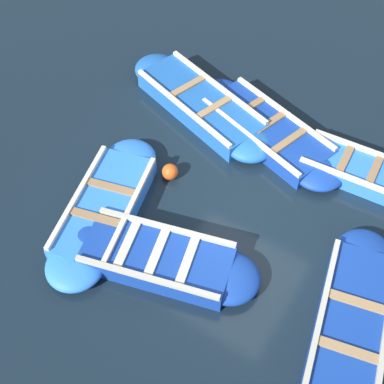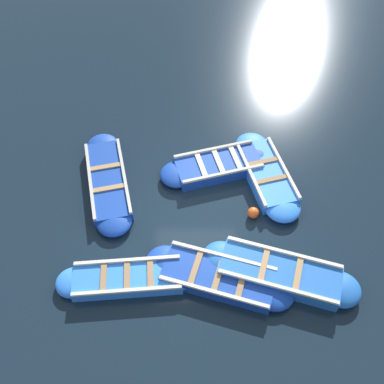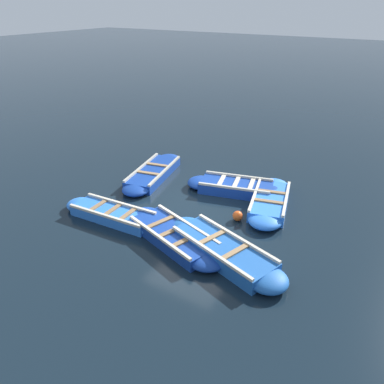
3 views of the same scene
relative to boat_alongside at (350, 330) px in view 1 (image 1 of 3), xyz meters
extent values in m
plane|color=black|center=(-2.40, 1.10, -0.15)|extent=(120.00, 120.00, 0.00)
cube|color=navy|center=(0.00, 0.00, -0.01)|extent=(1.54, 2.86, 0.30)
ellipsoid|color=navy|center=(-0.29, 1.32, -0.01)|extent=(1.09, 1.11, 0.30)
cube|color=#B2AD9E|center=(-0.44, -0.10, 0.18)|extent=(0.65, 2.61, 0.07)
cube|color=#9E7A51|center=(-0.08, 0.37, 0.16)|extent=(0.88, 0.32, 0.04)
cube|color=#9E7A51|center=(0.08, -0.37, 0.16)|extent=(0.88, 0.32, 0.04)
cube|color=#1E59AD|center=(-4.28, 2.84, 0.03)|extent=(2.95, 1.79, 0.36)
ellipsoid|color=#1E59AD|center=(-5.60, 3.26, 0.03)|extent=(1.18, 1.16, 0.36)
ellipsoid|color=#1E59AD|center=(-2.96, 2.42, 0.03)|extent=(1.18, 1.16, 0.36)
cube|color=beige|center=(-4.42, 2.40, 0.24)|extent=(2.62, 0.90, 0.07)
cube|color=beige|center=(-4.14, 3.28, 0.24)|extent=(2.62, 0.90, 0.07)
cube|color=#9E7A51|center=(-4.66, 2.96, 0.22)|extent=(0.40, 0.88, 0.04)
cube|color=#9E7A51|center=(-3.91, 2.72, 0.22)|extent=(0.40, 0.88, 0.04)
cube|color=navy|center=(-3.01, -0.50, 0.01)|extent=(2.51, 1.59, 0.33)
ellipsoid|color=navy|center=(-4.14, -0.80, 0.01)|extent=(1.18, 1.16, 0.33)
ellipsoid|color=navy|center=(-1.88, -0.20, 0.01)|extent=(1.18, 1.16, 0.33)
cube|color=#B2AD9E|center=(-2.89, -0.96, 0.22)|extent=(2.23, 0.67, 0.07)
cube|color=#B2AD9E|center=(-3.13, -0.05, 0.22)|extent=(2.23, 0.67, 0.07)
cube|color=beige|center=(-3.49, -0.63, 0.20)|extent=(0.37, 0.90, 0.04)
cube|color=beige|center=(-3.01, -0.50, 0.20)|extent=(0.37, 0.90, 0.04)
cube|color=beige|center=(-2.53, -0.38, 0.20)|extent=(0.37, 0.90, 0.04)
cube|color=blue|center=(-0.76, 2.92, -0.01)|extent=(2.56, 1.02, 0.29)
ellipsoid|color=blue|center=(-2.01, 2.83, -0.01)|extent=(0.86, 0.83, 0.29)
cube|color=beige|center=(-0.73, 2.54, 0.17)|extent=(2.46, 0.25, 0.07)
cube|color=beige|center=(-0.78, 3.30, 0.17)|extent=(2.46, 0.25, 0.07)
cube|color=olive|center=(-1.29, 2.88, 0.15)|extent=(0.19, 0.75, 0.04)
cube|color=olive|center=(-0.76, 2.92, 0.15)|extent=(0.19, 0.75, 0.04)
cube|color=navy|center=(-2.85, 2.91, 0.00)|extent=(2.77, 1.75, 0.30)
ellipsoid|color=navy|center=(-4.09, 3.29, 0.00)|extent=(1.22, 1.20, 0.30)
ellipsoid|color=navy|center=(-1.62, 2.52, 0.00)|extent=(1.22, 1.20, 0.30)
cube|color=beige|center=(-3.00, 2.45, 0.19)|extent=(2.44, 0.83, 0.07)
cube|color=beige|center=(-2.71, 3.36, 0.19)|extent=(2.44, 0.83, 0.07)
cube|color=olive|center=(-3.38, 3.07, 0.17)|extent=(0.40, 0.91, 0.04)
cube|color=olive|center=(-2.85, 2.91, 0.17)|extent=(0.40, 0.91, 0.04)
cube|color=olive|center=(-2.33, 2.74, 0.17)|extent=(0.40, 0.91, 0.04)
cube|color=blue|center=(-4.32, -0.17, 0.01)|extent=(1.57, 2.48, 0.32)
ellipsoid|color=blue|center=(-4.61, 0.94, 0.01)|extent=(1.15, 1.17, 0.32)
ellipsoid|color=blue|center=(-4.03, -1.28, 0.01)|extent=(1.15, 1.17, 0.32)
cube|color=beige|center=(-4.77, -0.29, 0.21)|extent=(0.64, 2.20, 0.07)
cube|color=beige|center=(-3.86, -0.05, 0.21)|extent=(0.64, 2.20, 0.07)
cube|color=olive|center=(-4.40, 0.14, 0.19)|extent=(0.90, 0.36, 0.04)
cube|color=olive|center=(-4.23, -0.49, 0.19)|extent=(0.90, 0.36, 0.04)
sphere|color=#E05119|center=(-3.84, 1.09, -0.01)|extent=(0.29, 0.29, 0.29)
camera|label=1|loc=(-0.25, -3.87, 7.28)|focal=50.00mm
camera|label=2|loc=(-2.19, 7.72, 9.41)|focal=42.00mm
camera|label=3|loc=(-7.59, 9.58, 5.50)|focal=35.00mm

